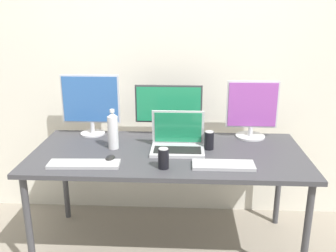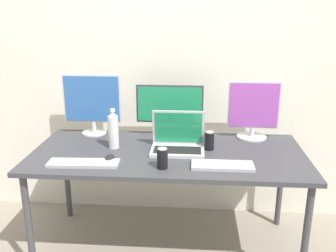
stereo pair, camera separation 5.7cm
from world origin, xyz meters
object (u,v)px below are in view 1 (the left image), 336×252
Objects in this scene: work_desk at (168,159)px; monitor_center at (169,108)px; mouse_by_keyboard at (110,158)px; monitor_left at (91,103)px; soda_can_by_laptop at (209,140)px; keyboard_main at (223,165)px; laptop_silver at (178,141)px; water_bottle at (113,131)px; soda_can_near_keyboard at (163,158)px; keyboard_aux at (84,164)px; monitor_right at (252,110)px.

monitor_center reaches higher than work_desk.
work_desk is 18.60× the size of mouse_by_keyboard.
monitor_center is (0.58, -0.01, -0.03)m from monitor_left.
monitor_center is 3.91× the size of soda_can_by_laptop.
mouse_by_keyboard reaches higher than work_desk.
keyboard_main is (0.36, -0.56, -0.20)m from monitor_center.
laptop_silver is at bearing -75.18° from monitor_center.
monitor_left is 0.38m from water_bottle.
soda_can_by_laptop is at bearing 49.24° from soda_can_near_keyboard.
mouse_by_keyboard is at bearing 26.56° from keyboard_aux.
monitor_center is 0.34m from laptop_silver.
monitor_left is at bearing 179.21° from monitor_center.
monitor_right is 3.36× the size of soda_can_near_keyboard.
monitor_left reaches higher than mouse_by_keyboard.
soda_can_near_keyboard is at bearing -92.73° from work_desk.
monitor_left is (-0.59, 0.33, 0.30)m from work_desk.
water_bottle is (-0.38, 0.04, 0.18)m from work_desk.
soda_can_near_keyboard is at bearing -90.05° from monitor_center.
monitor_right is at bearing 28.81° from work_desk.
work_desk is 4.84× the size of keyboard_main.
mouse_by_keyboard is at bearing -124.13° from monitor_center.
keyboard_aux is at bearing 178.72° from soda_can_near_keyboard.
mouse_by_keyboard is (-0.36, -0.18, 0.07)m from work_desk.
keyboard_main is 0.71m from mouse_by_keyboard.
keyboard_main reaches higher than work_desk.
soda_can_near_keyboard is (0.34, -0.09, 0.05)m from mouse_by_keyboard.
work_desk is 14.47× the size of soda_can_by_laptop.
monitor_right is 1.02m from water_bottle.
water_bottle reaches higher than keyboard_main.
keyboard_main is 0.87× the size of keyboard_aux.
mouse_by_keyboard reaches higher than keyboard_aux.
keyboard_main is 0.31m from soda_can_by_laptop.
work_desk is 0.41m from mouse_by_keyboard.
keyboard_aux is at bearing -129.81° from monitor_center.
monitor_left reaches higher than laptop_silver.
keyboard_main is at bearing -0.49° from keyboard_aux.
work_desk is 0.57m from keyboard_aux.
monitor_right reaches higher than soda_can_near_keyboard.
keyboard_aux is at bearing -81.16° from monitor_left.
work_desk is 0.42m from water_bottle.
monitor_right is 1.27m from keyboard_aux.
work_desk is 0.30m from soda_can_near_keyboard.
water_bottle is (-0.44, 0.01, 0.07)m from laptop_silver.
keyboard_aux is (-1.10, -0.59, -0.20)m from monitor_right.
soda_can_by_laptop is (0.21, 0.03, 0.00)m from laptop_silver.
soda_can_by_laptop is at bearing -140.38° from monitor_right.
monitor_right is 1.13× the size of keyboard_main.
monitor_left is 4.67× the size of mouse_by_keyboard.
soda_can_by_laptop is at bearing 12.71° from work_desk.
keyboard_main is at bearing -57.04° from monitor_center.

